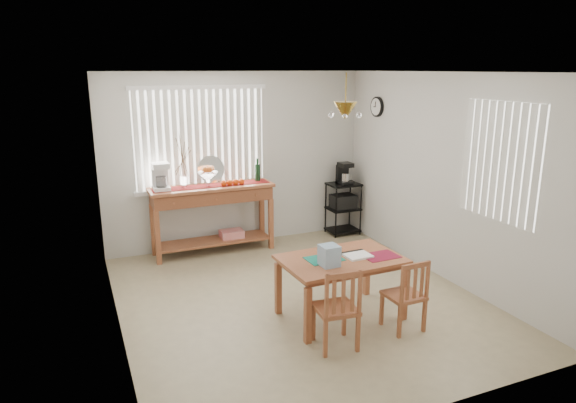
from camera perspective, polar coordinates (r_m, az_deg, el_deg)
name	(u,v)px	position (r m, az deg, el deg)	size (l,w,h in m)	color
ground	(299,300)	(6.15, 1.18, -10.85)	(4.00, 4.50, 0.01)	tan
room_shell	(299,157)	(5.65, 1.24, 4.94)	(4.20, 4.70, 2.70)	silver
sideboard	(213,202)	(7.51, -8.34, -0.11)	(1.78, 0.50, 1.00)	#A05936
sideboard_items	(192,177)	(7.37, -10.60, 2.75)	(1.69, 0.43, 0.77)	maroon
wire_cart	(343,203)	(8.39, 6.15, -0.22)	(0.49, 0.40, 0.84)	black
cart_items	(344,174)	(8.29, 6.22, 3.09)	(0.20, 0.24, 0.35)	black
dining_table	(341,265)	(5.56, 5.91, -7.00)	(1.30, 0.86, 0.68)	#A05936
table_items	(337,256)	(5.35, 5.41, -6.02)	(0.99, 0.45, 0.22)	#157762
chair_left	(337,309)	(5.03, 5.48, -11.80)	(0.42, 0.42, 0.84)	#A05936
chair_right	(406,295)	(5.47, 12.97, -10.14)	(0.37, 0.37, 0.78)	#A05936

